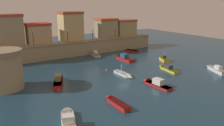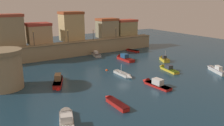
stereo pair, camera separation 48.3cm
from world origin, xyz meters
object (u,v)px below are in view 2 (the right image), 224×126
Objects in this scene: quay_lamp_0 at (34,36)px; quay_lamp_3 at (116,31)px; moored_boat_0 at (124,75)px; moored_boat_8 at (167,68)px; moored_boat_2 at (164,59)px; fortress_tower at (4,69)px; moored_boat_6 at (216,69)px; moored_boat_7 at (131,50)px; mooring_buoy_0 at (58,90)px; moored_boat_10 at (114,102)px; moored_boat_4 at (154,83)px; moored_boat_9 at (66,117)px; quay_lamp_1 at (68,34)px; quay_lamp_2 at (93,33)px; moored_boat_3 at (95,54)px; moored_boat_1 at (123,58)px; moored_boat_5 at (58,80)px; mooring_buoy_1 at (107,70)px.

quay_lamp_3 is (25.34, -0.00, -0.38)m from quay_lamp_0.
moored_boat_8 is at bearing 80.30° from moored_boat_0.
moored_boat_2 is 0.72× the size of moored_boat_8.
fortress_tower reaches higher than moored_boat_2.
moored_boat_6 is (31.34, -31.29, -6.06)m from quay_lamp_0.
moored_boat_7 is 35.92m from mooring_buoy_0.
moored_boat_10 reaches higher than moored_boat_7.
moored_boat_4 is at bearing 134.78° from moored_boat_7.
quay_lamp_0 is at bearing 11.11° from moored_boat_9.
quay_lamp_1 is 27.07m from moored_boat_2.
quay_lamp_2 reaches higher than moored_boat_3.
moored_boat_4 is at bearing -174.37° from moored_boat_3.
moored_boat_4 is at bearing -96.34° from quay_lamp_2.
moored_boat_4 is (-11.45, -30.33, -5.79)m from quay_lamp_3.
fortress_tower is at bearing -105.34° from moored_boat_0.
quay_lamp_0 reaches higher than moored_boat_3.
moored_boat_8 reaches higher than mooring_buoy_0.
moored_boat_1 is 20.00m from moored_boat_4.
moored_boat_2 is 29.49m from moored_boat_10.
moored_boat_5 reaches higher than moored_boat_6.
moored_boat_1 reaches higher than moored_boat_4.
moored_boat_8 is (23.78, -5.10, -0.19)m from moored_boat_5.
moored_boat_10 is at bearing 167.65° from moored_boat_3.
moored_boat_1 is at bearing -75.23° from quay_lamp_2.
moored_boat_8 is (2.87, -13.20, -0.12)m from moored_boat_1.
mooring_buoy_0 is at bearing 27.94° from moored_boat_10.
moored_boat_10 is at bearing -66.79° from moored_boat_9.
quay_lamp_3 reaches higher than moored_boat_1.
moored_boat_0 reaches higher than moored_boat_4.
moored_boat_5 is (-17.00, -16.97, 0.14)m from moored_boat_3.
quay_lamp_2 is at bearing -14.08° from moored_boat_9.
quay_lamp_3 is (34.92, 17.27, 2.63)m from fortress_tower.
moored_boat_5 is at bearing 101.74° from moored_boat_7.
quay_lamp_1 is at bearing 96.76° from mooring_buoy_1.
moored_boat_1 is 22.43m from moored_boat_5.
moored_boat_2 is at bearing -79.59° from quay_lamp_3.
moored_boat_8 is at bearing 164.45° from moored_boat_2.
quay_lamp_0 reaches higher than mooring_buoy_1.
quay_lamp_3 reaches higher than moored_boat_4.
moored_boat_5 reaches higher than moored_boat_1.
fortress_tower reaches higher than moored_boat_1.
quay_lamp_2 is at bearing -10.70° from moored_boat_4.
quay_lamp_0 is (9.59, 17.27, 3.00)m from fortress_tower.
moored_boat_0 is 7.55m from moored_boat_4.
fortress_tower is at bearing 130.35° from moored_boat_3.
moored_boat_4 is 1.32× the size of moored_boat_7.
moored_boat_5 is at bearing 94.61° from moored_boat_6.
quay_lamp_2 is at bearing 54.11° from moored_boat_7.
moored_boat_9 is (-18.48, -3.40, -0.02)m from moored_boat_4.
moored_boat_2 is 0.80× the size of moored_boat_10.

